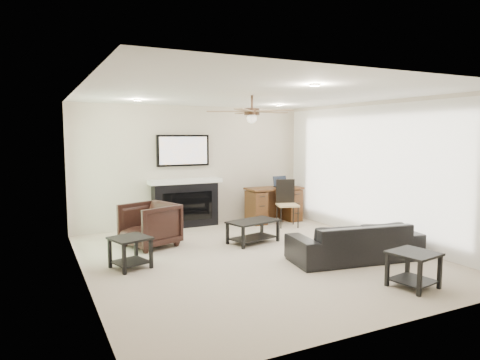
{
  "coord_description": "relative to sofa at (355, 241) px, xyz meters",
  "views": [
    {
      "loc": [
        -3.08,
        -5.74,
        1.9
      ],
      "look_at": [
        -0.04,
        0.42,
        1.17
      ],
      "focal_mm": 32.0,
      "sensor_mm": 36.0,
      "label": 1
    }
  ],
  "objects": [
    {
      "name": "end_table_near",
      "position": [
        -0.15,
        -1.25,
        -0.07
      ],
      "size": [
        0.6,
        0.6,
        0.45
      ],
      "primitive_type": "cube",
      "rotation": [
        0.0,
        0.0,
        0.17
      ],
      "color": "black",
      "rests_on": "ground"
    },
    {
      "name": "desk_chair",
      "position": [
        0.38,
        2.48,
        0.19
      ],
      "size": [
        0.53,
        0.55,
        0.97
      ],
      "primitive_type": "cube",
      "rotation": [
        0.0,
        0.0,
        -0.31
      ],
      "color": "black",
      "rests_on": "ground"
    },
    {
      "name": "laptop",
      "position": [
        0.58,
        3.01,
        0.58
      ],
      "size": [
        0.33,
        0.24,
        0.23
      ],
      "primitive_type": "cube",
      "color": "black",
      "rests_on": "desk"
    },
    {
      "name": "sofa",
      "position": [
        0.0,
        0.0,
        0.0
      ],
      "size": [
        2.09,
        1.07,
        0.58
      ],
      "primitive_type": "imported",
      "rotation": [
        0.0,
        0.0,
        2.99
      ],
      "color": "black",
      "rests_on": "ground"
    },
    {
      "name": "room_shell",
      "position": [
        -1.11,
        0.88,
        1.39
      ],
      "size": [
        5.5,
        5.54,
        2.52
      ],
      "color": "beige",
      "rests_on": "ground"
    },
    {
      "name": "desk",
      "position": [
        0.38,
        3.03,
        0.09
      ],
      "size": [
        1.22,
        0.56,
        0.76
      ],
      "primitive_type": "cube",
      "color": "#402110",
      "rests_on": "ground"
    },
    {
      "name": "fireplace_unit",
      "position": [
        -1.53,
        3.38,
        0.66
      ],
      "size": [
        1.52,
        0.34,
        1.91
      ],
      "primitive_type": "cube",
      "color": "black",
      "rests_on": "ground"
    },
    {
      "name": "end_table_left",
      "position": [
        -3.15,
        1.1,
        -0.07
      ],
      "size": [
        0.62,
        0.62,
        0.45
      ],
      "primitive_type": "cube",
      "rotation": [
        0.0,
        0.0,
        0.3
      ],
      "color": "black",
      "rests_on": "ground"
    },
    {
      "name": "coffee_table",
      "position": [
        -0.9,
        1.6,
        -0.09
      ],
      "size": [
        0.99,
        0.7,
        0.4
      ],
      "primitive_type": "cube",
      "rotation": [
        0.0,
        0.0,
        0.24
      ],
      "color": "black",
      "rests_on": "ground"
    },
    {
      "name": "armchair",
      "position": [
        -2.6,
        2.15,
        0.08
      ],
      "size": [
        1.05,
        1.03,
        0.75
      ],
      "primitive_type": "imported",
      "rotation": [
        0.0,
        0.0,
        -1.22
      ],
      "color": "black",
      "rests_on": "ground"
    }
  ]
}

